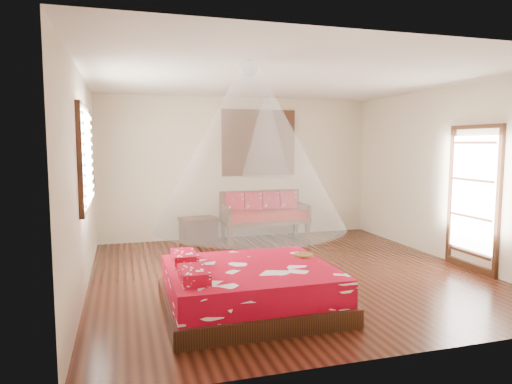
{
  "coord_description": "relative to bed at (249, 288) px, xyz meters",
  "views": [
    {
      "loc": [
        -2.27,
        -6.12,
        1.89
      ],
      "look_at": [
        -0.31,
        0.51,
        1.15
      ],
      "focal_mm": 32.0,
      "sensor_mm": 36.0,
      "label": 1
    }
  ],
  "objects": [
    {
      "name": "room",
      "position": [
        0.92,
        1.26,
        1.15
      ],
      "size": [
        5.54,
        5.54,
        2.84
      ],
      "color": "black",
      "rests_on": "ground"
    },
    {
      "name": "bed",
      "position": [
        0.0,
        0.0,
        0.0
      ],
      "size": [
        1.93,
        1.75,
        0.63
      ],
      "rotation": [
        0.0,
        0.0,
        -0.0
      ],
      "color": "black",
      "rests_on": "floor"
    },
    {
      "name": "daybed",
      "position": [
        1.32,
        3.64,
        0.27
      ],
      "size": [
        1.67,
        0.74,
        0.94
      ],
      "color": "black",
      "rests_on": "floor"
    },
    {
      "name": "storage_chest",
      "position": [
        0.03,
        3.71,
        -0.01
      ],
      "size": [
        0.76,
        0.61,
        0.47
      ],
      "rotation": [
        0.0,
        0.0,
        0.18
      ],
      "color": "black",
      "rests_on": "floor"
    },
    {
      "name": "shutter_panel",
      "position": [
        1.32,
        3.98,
        1.65
      ],
      "size": [
        1.52,
        0.06,
        1.32
      ],
      "color": "black",
      "rests_on": "wall_back"
    },
    {
      "name": "window_left",
      "position": [
        -1.79,
        1.46,
        1.45
      ],
      "size": [
        0.1,
        1.74,
        1.34
      ],
      "color": "black",
      "rests_on": "wall_left"
    },
    {
      "name": "glazed_door",
      "position": [
        3.64,
        0.66,
        0.82
      ],
      "size": [
        0.08,
        1.02,
        2.16
      ],
      "color": "black",
      "rests_on": "floor"
    },
    {
      "name": "wine_tray",
      "position": [
        0.77,
        0.26,
        0.3
      ],
      "size": [
        0.24,
        0.24,
        0.19
      ],
      "rotation": [
        0.0,
        0.0,
        -0.06
      ],
      "color": "brown",
      "rests_on": "bed"
    },
    {
      "name": "mosquito_net_main",
      "position": [
        0.02,
        -0.0,
        1.6
      ],
      "size": [
        2.14,
        2.14,
        1.8
      ],
      "primitive_type": "cone",
      "color": "silver",
      "rests_on": "ceiling"
    },
    {
      "name": "mosquito_net_daybed",
      "position": [
        1.32,
        3.51,
        1.75
      ],
      "size": [
        0.93,
        0.93,
        1.5
      ],
      "primitive_type": "cone",
      "color": "silver",
      "rests_on": "ceiling"
    }
  ]
}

